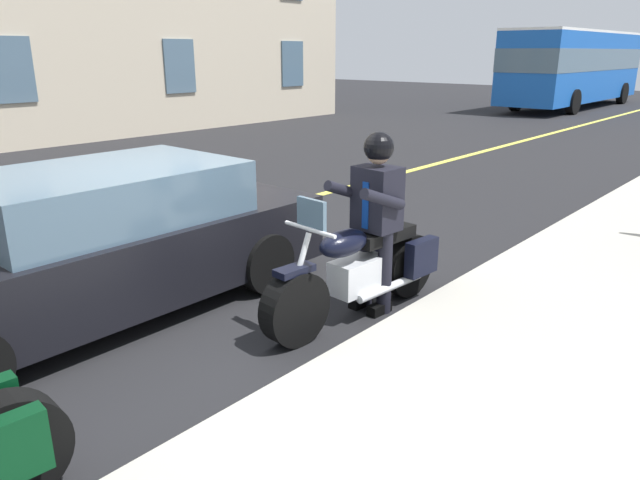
# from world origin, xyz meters

# --- Properties ---
(ground_plane) EXTENTS (80.00, 80.00, 0.00)m
(ground_plane) POSITION_xyz_m (0.00, 0.00, 0.00)
(ground_plane) COLOR black
(lane_center_stripe) EXTENTS (60.00, 0.16, 0.01)m
(lane_center_stripe) POSITION_xyz_m (0.00, -2.00, 0.01)
(lane_center_stripe) COLOR #E5DB4C
(lane_center_stripe) RESTS_ON ground_plane
(motorcycle_main) EXTENTS (2.22, 0.69, 1.26)m
(motorcycle_main) POSITION_xyz_m (-0.87, 1.58, 0.45)
(motorcycle_main) COLOR black
(motorcycle_main) RESTS_ON ground_plane
(rider_main) EXTENTS (0.65, 0.58, 1.74)m
(rider_main) POSITION_xyz_m (-1.06, 1.59, 1.04)
(rider_main) COLOR black
(rider_main) RESTS_ON ground_plane
(bus_near) EXTENTS (11.05, 2.70, 3.30)m
(bus_near) POSITION_xyz_m (-24.82, -4.78, 1.87)
(bus_near) COLOR blue
(bus_near) RESTS_ON ground_plane
(car_silver) EXTENTS (4.60, 1.92, 1.40)m
(car_silver) POSITION_xyz_m (0.73, -0.37, 0.69)
(car_silver) COLOR black
(car_silver) RESTS_ON ground_plane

